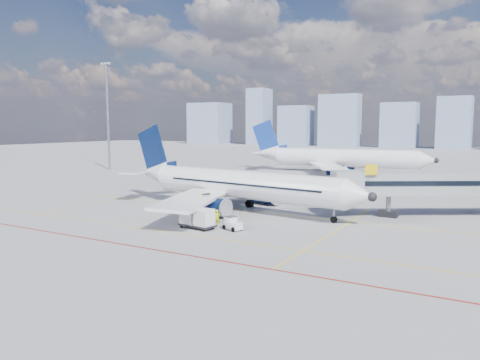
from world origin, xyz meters
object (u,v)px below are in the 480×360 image
at_px(main_aircraft, 234,184).
at_px(second_aircraft, 337,158).
at_px(baggage_tug, 232,224).
at_px(ramp_worker, 217,218).
at_px(belt_loader, 189,205).
at_px(cargo_dolly, 197,217).

distance_m(main_aircraft, second_aircraft, 52.94).
bearing_deg(second_aircraft, baggage_tug, -86.76).
distance_m(second_aircraft, ramp_worker, 62.73).
bearing_deg(second_aircraft, ramp_worker, -88.72).
bearing_deg(belt_loader, main_aircraft, 59.83).
bearing_deg(cargo_dolly, belt_loader, 136.91).
bearing_deg(ramp_worker, belt_loader, 83.76).
relative_size(belt_loader, ramp_worker, 3.71).
relative_size(second_aircraft, baggage_tug, 18.71).
distance_m(baggage_tug, belt_loader, 12.39).
xyz_separation_m(baggage_tug, ramp_worker, (-2.29, 0.79, 0.22)).
xyz_separation_m(main_aircraft, belt_loader, (-4.62, -3.44, -2.53)).
bearing_deg(second_aircraft, cargo_dolly, -90.00).
distance_m(second_aircraft, cargo_dolly, 64.59).
relative_size(main_aircraft, cargo_dolly, 9.00).
bearing_deg(ramp_worker, main_aircraft, 50.47).
height_order(second_aircraft, cargo_dolly, second_aircraft).
relative_size(second_aircraft, ramp_worker, 23.94).
distance_m(main_aircraft, belt_loader, 6.29).
relative_size(second_aircraft, belt_loader, 6.46).
distance_m(main_aircraft, ramp_worker, 10.33).
height_order(second_aircraft, baggage_tug, second_aircraft).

